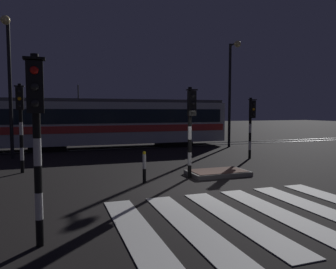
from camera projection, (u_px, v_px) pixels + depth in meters
The scene contains 13 objects.
ground_plane at pixel (201, 187), 10.54m from camera, with size 120.00×120.00×0.00m, color black.
rail_near at pixel (126, 148), 21.27m from camera, with size 80.00×0.12×0.03m, color #59595E.
rail_far at pixel (122, 146), 22.62m from camera, with size 80.00×0.12×0.03m, color #59595E.
crosswalk_zebra at pixel (258, 216), 7.63m from camera, with size 6.62×4.66×0.02m.
traffic_island at pixel (218, 173), 12.54m from camera, with size 2.30×1.37×0.18m.
traffic_light_corner_far_right at pixel (251, 119), 16.64m from camera, with size 0.36×0.42×3.17m.
traffic_light_median_centre at pixel (191, 118), 11.76m from camera, with size 0.36×0.42×3.36m.
traffic_light_corner_far_left at pixel (20, 114), 12.73m from camera, with size 0.36×0.42×3.56m.
traffic_light_corner_near_left at pixel (36, 121), 5.72m from camera, with size 0.36×0.42×3.50m.
street_lamp_trackside_right at pixel (232, 81), 21.73m from camera, with size 0.44×1.21×7.05m.
street_lamp_trackside_left at pixel (9, 71), 16.34m from camera, with size 0.44×1.21×7.09m.
tram at pixel (114, 122), 21.61m from camera, with size 15.54×2.58×4.15m.
bollard_island_edge at pixel (144, 167), 11.11m from camera, with size 0.12×0.12×1.11m.
Camera 1 is at (-4.52, -9.41, 2.50)m, focal length 34.51 mm.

